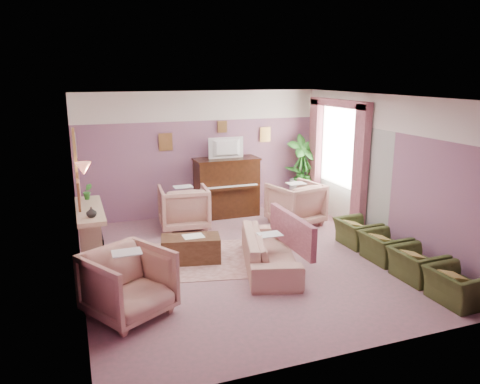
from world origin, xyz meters
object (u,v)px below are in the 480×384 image
object	(u,v)px
floral_armchair_left	(184,205)
olive_chair_a	(457,281)
floral_armchair_right	(296,201)
olive_chair_b	(417,260)
television	(227,146)
side_table	(300,194)
olive_chair_d	(357,228)
sofa	(270,244)
coffee_table	(191,249)
olive_chair_c	(384,243)
floral_armchair_front	(128,280)
piano	(227,188)

from	to	relation	value
floral_armchair_left	olive_chair_a	xyz separation A→B (m)	(2.85, -4.55, -0.18)
floral_armchair_right	olive_chair_b	size ratio (longest dim) A/B	1.32
television	floral_armchair_left	size ratio (longest dim) A/B	0.79
side_table	olive_chair_d	bearing A→B (deg)	-93.13
floral_armchair_left	side_table	size ratio (longest dim) A/B	1.45
sofa	olive_chair_a	size ratio (longest dim) A/B	2.68
olive_chair_a	floral_armchair_right	bearing A→B (deg)	97.39
sofa	olive_chair_d	xyz separation A→B (m)	(1.98, 0.40, -0.08)
coffee_table	olive_chair_b	bearing A→B (deg)	-31.58
floral_armchair_right	olive_chair_c	size ratio (longest dim) A/B	1.32
coffee_table	sofa	xyz separation A→B (m)	(1.18, -0.70, 0.19)
sofa	side_table	world-z (taller)	sofa
television	floral_armchair_front	bearing A→B (deg)	-124.88
sofa	floral_armchair_left	xyz separation A→B (m)	(-0.87, 2.49, 0.09)
piano	olive_chair_b	size ratio (longest dim) A/B	1.83
television	floral_armchair_front	size ratio (longest dim) A/B	0.79
sofa	olive_chair_b	size ratio (longest dim) A/B	2.68
floral_armchair_left	floral_armchair_right	distance (m)	2.39
piano	sofa	distance (m)	3.09
olive_chair_b	olive_chair_c	bearing A→B (deg)	90.00
coffee_table	olive_chair_d	bearing A→B (deg)	-5.42
television	olive_chair_c	bearing A→B (deg)	-63.63
floral_armchair_left	olive_chair_a	world-z (taller)	floral_armchair_left
floral_armchair_right	floral_armchair_front	xyz separation A→B (m)	(-3.86, -2.78, 0.00)
television	side_table	xyz separation A→B (m)	(1.85, 0.01, -1.25)
floral_armchair_front	floral_armchair_right	bearing A→B (deg)	35.72
television	olive_chair_b	size ratio (longest dim) A/B	1.05
olive_chair_a	olive_chair_d	size ratio (longest dim) A/B	1.00
sofa	olive_chair_c	world-z (taller)	sofa
television	side_table	world-z (taller)	television
sofa	olive_chair_d	distance (m)	2.02
piano	side_table	xyz separation A→B (m)	(1.85, -0.04, -0.30)
coffee_table	side_table	xyz separation A→B (m)	(3.30, 2.33, 0.12)
floral_armchair_front	olive_chair_a	bearing A→B (deg)	-15.73
piano	television	size ratio (longest dim) A/B	1.75
floral_armchair_left	floral_armchair_right	world-z (taller)	same
piano	side_table	size ratio (longest dim) A/B	2.00
olive_chair_c	sofa	bearing A→B (deg)	168.11
television	floral_armchair_front	world-z (taller)	television
sofa	floral_armchair_front	world-z (taller)	floral_armchair_front
piano	olive_chair_d	size ratio (longest dim) A/B	1.83
olive_chair_b	floral_armchair_right	bearing A→B (deg)	99.26
sofa	floral_armchair_right	distance (m)	2.44
olive_chair_c	side_table	xyz separation A→B (m)	(0.14, 3.45, 0.02)
floral_armchair_left	olive_chair_d	size ratio (longest dim) A/B	1.32
side_table	floral_armchair_right	bearing A→B (deg)	-121.82
television	olive_chair_a	xyz separation A→B (m)	(1.71, -5.08, -1.27)
piano	sofa	bearing A→B (deg)	-95.09
floral_armchair_front	coffee_table	bearing A→B (deg)	51.09
side_table	floral_armchair_left	bearing A→B (deg)	-169.88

